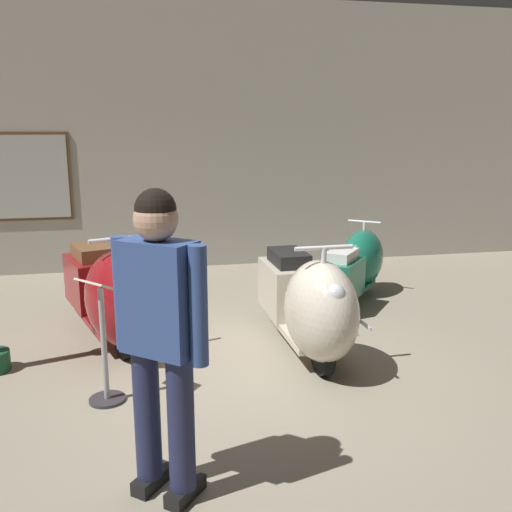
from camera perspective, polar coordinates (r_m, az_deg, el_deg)
The scene contains 7 objects.
ground_plane at distance 4.90m, azimuth -0.04°, elevation -12.03°, with size 60.00×60.00×0.00m, color gray.
showroom_back_wall at distance 8.49m, azimuth -5.78°, elevation 12.03°, with size 18.00×0.24×3.91m.
scooter_0 at distance 5.53m, azimuth -14.64°, elevation -3.80°, with size 1.08×1.93×1.13m.
scooter_1 at distance 5.08m, azimuth 5.50°, elevation -4.96°, with size 0.62×1.86×1.13m.
scooter_2 at distance 6.97m, azimuth 10.22°, elevation -0.90°, with size 1.31×1.48×0.94m.
visitor_0 at distance 3.07m, azimuth -9.77°, elevation -7.12°, with size 0.49×0.44×1.77m.
info_stanchion at distance 4.46m, azimuth -15.26°, elevation -9.41°, with size 0.38×0.39×0.99m.
Camera 1 is at (-0.89, -4.36, 2.07)m, focal length 39.11 mm.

